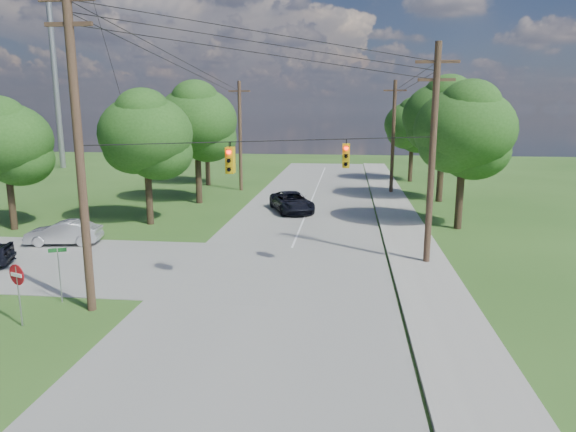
# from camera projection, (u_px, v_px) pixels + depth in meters

# --- Properties ---
(ground) EXTENTS (140.00, 140.00, 0.00)m
(ground) POSITION_uv_depth(u_px,v_px,m) (207.00, 319.00, 18.58)
(ground) COLOR #2C511B
(ground) RESTS_ON ground
(main_road) EXTENTS (10.00, 100.00, 0.03)m
(main_road) POSITION_uv_depth(u_px,v_px,m) (280.00, 277.00, 23.21)
(main_road) COLOR gray
(main_road) RESTS_ON ground
(sidewalk_east) EXTENTS (2.60, 100.00, 0.12)m
(sidewalk_east) POSITION_uv_depth(u_px,v_px,m) (431.00, 282.00, 22.44)
(sidewalk_east) COLOR #9F9D95
(sidewalk_east) RESTS_ON ground
(pole_sw) EXTENTS (2.00, 0.32, 12.00)m
(pole_sw) POSITION_uv_depth(u_px,v_px,m) (79.00, 145.00, 18.22)
(pole_sw) COLOR #4F3829
(pole_sw) RESTS_ON ground
(pole_ne) EXTENTS (2.00, 0.32, 10.50)m
(pole_ne) POSITION_uv_depth(u_px,v_px,m) (432.00, 152.00, 24.24)
(pole_ne) COLOR #4F3829
(pole_ne) RESTS_ON ground
(pole_north_e) EXTENTS (2.00, 0.32, 10.00)m
(pole_north_e) POSITION_uv_depth(u_px,v_px,m) (393.00, 136.00, 45.70)
(pole_north_e) COLOR #4F3829
(pole_north_e) RESTS_ON ground
(pole_north_w) EXTENTS (2.00, 0.32, 10.00)m
(pole_north_w) POSITION_uv_depth(u_px,v_px,m) (240.00, 135.00, 47.28)
(pole_north_w) COLOR #4F3829
(pole_north_w) RESTS_ON ground
(power_lines) EXTENTS (13.93, 29.62, 4.93)m
(power_lines) POSITION_uv_depth(u_px,v_px,m) (286.00, 78.00, 27.77)
(power_lines) COLOR black
(power_lines) RESTS_ON ground
(traffic_signals) EXTENTS (4.91, 3.27, 1.05)m
(traffic_signals) POSITION_uv_depth(u_px,v_px,m) (291.00, 157.00, 21.48)
(traffic_signals) COLOR gold
(traffic_signals) RESTS_ON ground
(tree_w_near) EXTENTS (6.00, 6.00, 8.40)m
(tree_w_near) POSITION_uv_depth(u_px,v_px,m) (146.00, 134.00, 32.87)
(tree_w_near) COLOR #412E20
(tree_w_near) RESTS_ON ground
(tree_w_mid) EXTENTS (6.40, 6.40, 9.22)m
(tree_w_mid) POSITION_uv_depth(u_px,v_px,m) (197.00, 121.00, 40.40)
(tree_w_mid) COLOR #412E20
(tree_w_mid) RESTS_ON ground
(tree_w_far) EXTENTS (6.00, 6.00, 8.73)m
(tree_w_far) POSITION_uv_depth(u_px,v_px,m) (206.00, 122.00, 50.42)
(tree_w_far) COLOR #412E20
(tree_w_far) RESTS_ON ground
(tree_e_near) EXTENTS (6.20, 6.20, 8.81)m
(tree_e_near) POSITION_uv_depth(u_px,v_px,m) (464.00, 130.00, 31.50)
(tree_e_near) COLOR #412E20
(tree_e_near) RESTS_ON ground
(tree_e_mid) EXTENTS (6.60, 6.60, 9.64)m
(tree_e_mid) POSITION_uv_depth(u_px,v_px,m) (444.00, 117.00, 41.04)
(tree_e_mid) COLOR #412E20
(tree_e_mid) RESTS_ON ground
(tree_e_far) EXTENTS (5.80, 5.80, 8.32)m
(tree_e_far) POSITION_uv_depth(u_px,v_px,m) (413.00, 125.00, 53.02)
(tree_e_far) COLOR #412E20
(tree_e_far) RESTS_ON ground
(tree_cross_n) EXTENTS (5.60, 5.60, 7.91)m
(tree_cross_n) POSITION_uv_depth(u_px,v_px,m) (5.00, 141.00, 31.41)
(tree_cross_n) COLOR #412E20
(tree_cross_n) RESTS_ON ground
(car_cross_silver) EXTENTS (4.20, 2.01, 1.33)m
(car_cross_silver) POSITION_uv_depth(u_px,v_px,m) (64.00, 233.00, 28.71)
(car_cross_silver) COLOR #AFB1B7
(car_cross_silver) RESTS_ON cross_road
(car_main_north) EXTENTS (4.16, 5.76, 1.46)m
(car_main_north) POSITION_uv_depth(u_px,v_px,m) (292.00, 202.00, 37.92)
(car_main_north) COLOR black
(car_main_north) RESTS_ON main_road
(do_not_enter_sign) EXTENTS (0.71, 0.30, 2.25)m
(do_not_enter_sign) POSITION_uv_depth(u_px,v_px,m) (17.00, 281.00, 17.70)
(do_not_enter_sign) COLOR gray
(do_not_enter_sign) RESTS_ON ground
(street_name_sign) EXTENTS (0.62, 0.29, 2.22)m
(street_name_sign) POSITION_uv_depth(u_px,v_px,m) (59.00, 267.00, 19.95)
(street_name_sign) COLOR gray
(street_name_sign) RESTS_ON ground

